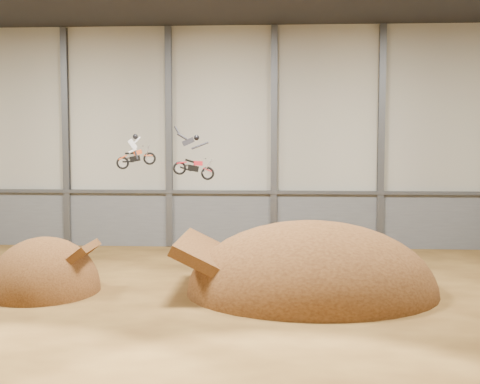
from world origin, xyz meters
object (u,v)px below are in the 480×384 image
at_px(landing_ramp, 311,293).
at_px(fmx_rider_b, 192,154).
at_px(takeoff_ramp, 44,292).
at_px(fmx_rider_a, 137,149).

bearing_deg(landing_ramp, fmx_rider_b, 155.34).
relative_size(takeoff_ramp, fmx_rider_a, 2.85).
distance_m(fmx_rider_a, fmx_rider_b, 3.48).
relative_size(fmx_rider_a, fmx_rider_b, 0.75).
xyz_separation_m(takeoff_ramp, fmx_rider_a, (3.32, 4.82, 6.42)).
xyz_separation_m(landing_ramp, fmx_rider_a, (-8.86, 4.22, 6.42)).
xyz_separation_m(fmx_rider_a, fmx_rider_b, (3.10, -1.57, -0.18)).
bearing_deg(landing_ramp, fmx_rider_a, 154.56).
bearing_deg(takeoff_ramp, fmx_rider_b, 26.87).
bearing_deg(fmx_rider_b, fmx_rider_a, 142.97).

